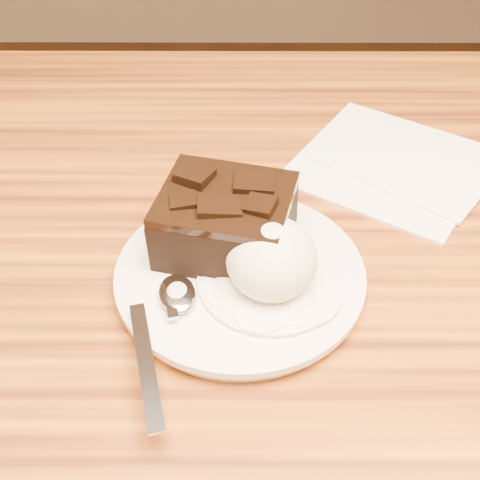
{
  "coord_description": "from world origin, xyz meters",
  "views": [
    {
      "loc": [
        0.02,
        -0.37,
        1.13
      ],
      "look_at": [
        0.01,
        -0.0,
        0.79
      ],
      "focal_mm": 48.19,
      "sensor_mm": 36.0,
      "label": 1
    }
  ],
  "objects_px": {
    "spoon": "(177,295)",
    "plate": "(240,278)",
    "ice_cream_scoop": "(271,259)",
    "napkin": "(390,164)",
    "brownie": "(226,224)"
  },
  "relations": [
    {
      "from": "spoon",
      "to": "plate",
      "type": "bearing_deg",
      "value": 19.67
    },
    {
      "from": "ice_cream_scoop",
      "to": "napkin",
      "type": "bearing_deg",
      "value": 54.4
    },
    {
      "from": "ice_cream_scoop",
      "to": "spoon",
      "type": "relative_size",
      "value": 0.46
    },
    {
      "from": "plate",
      "to": "brownie",
      "type": "height_order",
      "value": "brownie"
    },
    {
      "from": "spoon",
      "to": "napkin",
      "type": "distance_m",
      "value": 0.28
    },
    {
      "from": "napkin",
      "to": "plate",
      "type": "bearing_deg",
      "value": -132.46
    },
    {
      "from": "plate",
      "to": "spoon",
      "type": "relative_size",
      "value": 1.23
    },
    {
      "from": "plate",
      "to": "spoon",
      "type": "bearing_deg",
      "value": -146.76
    },
    {
      "from": "plate",
      "to": "napkin",
      "type": "bearing_deg",
      "value": 47.54
    },
    {
      "from": "ice_cream_scoop",
      "to": "napkin",
      "type": "distance_m",
      "value": 0.22
    },
    {
      "from": "brownie",
      "to": "napkin",
      "type": "relative_size",
      "value": 0.6
    },
    {
      "from": "spoon",
      "to": "napkin",
      "type": "relative_size",
      "value": 0.95
    },
    {
      "from": "plate",
      "to": "spoon",
      "type": "xyz_separation_m",
      "value": [
        -0.05,
        -0.03,
        0.01
      ]
    },
    {
      "from": "brownie",
      "to": "ice_cream_scoop",
      "type": "relative_size",
      "value": 1.37
    },
    {
      "from": "plate",
      "to": "brownie",
      "type": "xyz_separation_m",
      "value": [
        -0.01,
        0.03,
        0.03
      ]
    }
  ]
}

